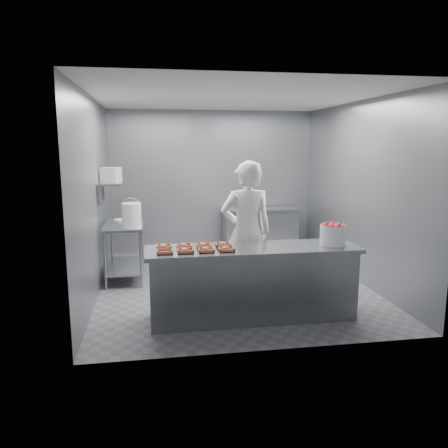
{
  "coord_description": "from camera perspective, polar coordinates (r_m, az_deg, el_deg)",
  "views": [
    {
      "loc": [
        -1.18,
        -6.4,
        2.12
      ],
      "look_at": [
        -0.17,
        -0.2,
        0.99
      ],
      "focal_mm": 35.0,
      "sensor_mm": 36.0,
      "label": 1
    }
  ],
  "objects": [
    {
      "name": "tray_5",
      "position": [
        5.32,
        -5.27,
        -2.85
      ],
      "size": [
        0.19,
        0.18,
        0.06
      ],
      "color": "#A18262",
      "rests_on": "service_counter"
    },
    {
      "name": "appliance",
      "position": [
        7.09,
        -14.53,
        6.28
      ],
      "size": [
        0.32,
        0.35,
        0.22
      ],
      "primitive_type": "cube",
      "rotation": [
        0.0,
        0.0,
        -0.27
      ],
      "color": "gray",
      "rests_on": "wall_shelf"
    },
    {
      "name": "prep_table",
      "position": [
        7.18,
        -12.83,
        -2.33
      ],
      "size": [
        0.6,
        1.2,
        0.9
      ],
      "color": "slate",
      "rests_on": "ground"
    },
    {
      "name": "tray_7",
      "position": [
        5.37,
        -0.16,
        -2.67
      ],
      "size": [
        0.19,
        0.18,
        0.06
      ],
      "color": "#A18262",
      "rests_on": "service_counter"
    },
    {
      "name": "worker",
      "position": [
        5.9,
        2.94,
        -1.12
      ],
      "size": [
        0.72,
        0.49,
        1.93
      ],
      "primitive_type": "imported",
      "rotation": [
        0.0,
        0.0,
        3.18
      ],
      "color": "white",
      "rests_on": "ground"
    },
    {
      "name": "floor",
      "position": [
        6.85,
        1.11,
        -7.83
      ],
      "size": [
        4.5,
        4.5,
        0.0
      ],
      "primitive_type": "plane",
      "color": "#4C4C51",
      "rests_on": "ground"
    },
    {
      "name": "tray_0",
      "position": [
        5.07,
        -7.75,
        -3.58
      ],
      "size": [
        0.19,
        0.18,
        0.04
      ],
      "color": "#A18262",
      "rests_on": "service_counter"
    },
    {
      "name": "wall_right",
      "position": [
        7.18,
        17.09,
        4.01
      ],
      "size": [
        0.04,
        4.5,
        2.8
      ],
      "primitive_type": "cube",
      "color": "slate",
      "rests_on": "ground"
    },
    {
      "name": "wall_shelf",
      "position": [
        7.05,
        -14.52,
        5.25
      ],
      "size": [
        0.35,
        0.9,
        0.03
      ],
      "primitive_type": "cube",
      "color": "slate",
      "rests_on": "wall_left"
    },
    {
      "name": "ceiling",
      "position": [
        6.54,
        1.2,
        16.17
      ],
      "size": [
        4.5,
        4.5,
        0.0
      ],
      "primitive_type": "plane",
      "rotation": [
        3.14,
        0.0,
        0.0
      ],
      "color": "white",
      "rests_on": "wall_back"
    },
    {
      "name": "tray_6",
      "position": [
        5.34,
        -2.7,
        -2.76
      ],
      "size": [
        0.19,
        0.18,
        0.06
      ],
      "color": "#A18262",
      "rests_on": "service_counter"
    },
    {
      "name": "service_counter",
      "position": [
        5.45,
        3.71,
        -7.64
      ],
      "size": [
        2.6,
        0.7,
        0.9
      ],
      "color": "slate",
      "rests_on": "ground"
    },
    {
      "name": "bucket_lid",
      "position": [
        7.37,
        -13.01,
        0.52
      ],
      "size": [
        0.34,
        0.34,
        0.02
      ],
      "primitive_type": "cylinder",
      "rotation": [
        0.0,
        0.0,
        -0.07
      ],
      "color": "silver",
      "rests_on": "prep_table"
    },
    {
      "name": "glaze_bucket",
      "position": [
        6.71,
        -12.0,
        1.19
      ],
      "size": [
        0.31,
        0.29,
        0.45
      ],
      "color": "silver",
      "rests_on": "prep_table"
    },
    {
      "name": "back_counter",
      "position": [
        8.72,
        4.7,
        -0.84
      ],
      "size": [
        1.5,
        0.6,
        0.9
      ],
      "color": "slate",
      "rests_on": "ground"
    },
    {
      "name": "tray_2",
      "position": [
        5.11,
        -2.39,
        -3.37
      ],
      "size": [
        0.19,
        0.18,
        0.06
      ],
      "color": "#A18262",
      "rests_on": "service_counter"
    },
    {
      "name": "strawberry_tub",
      "position": [
        5.6,
        14.01,
        -1.24
      ],
      "size": [
        0.31,
        0.31,
        0.26
      ],
      "color": "silver",
      "rests_on": "service_counter"
    },
    {
      "name": "tray_3",
      "position": [
        5.14,
        0.28,
        -3.27
      ],
      "size": [
        0.19,
        0.18,
        0.06
      ],
      "color": "#A18262",
      "rests_on": "service_counter"
    },
    {
      "name": "paper_stack",
      "position": [
        8.56,
        2.51,
        2.22
      ],
      "size": [
        0.32,
        0.24,
        0.06
      ],
      "primitive_type": "cube",
      "rotation": [
        0.0,
        0.0,
        -0.07
      ],
      "color": "silver",
      "rests_on": "back_counter"
    },
    {
      "name": "rag",
      "position": [
        7.55,
        -12.41,
        0.75
      ],
      "size": [
        0.14,
        0.12,
        0.02
      ],
      "primitive_type": "cube",
      "rotation": [
        0.0,
        0.0,
        0.04
      ],
      "color": "#CCB28C",
      "rests_on": "prep_table"
    },
    {
      "name": "wall_left",
      "position": [
        6.49,
        -16.51,
        3.42
      ],
      "size": [
        0.04,
        4.5,
        2.8
      ],
      "primitive_type": "cube",
      "color": "slate",
      "rests_on": "ground"
    },
    {
      "name": "tray_1",
      "position": [
        5.08,
        -5.08,
        -3.46
      ],
      "size": [
        0.19,
        0.18,
        0.06
      ],
      "color": "#A18262",
      "rests_on": "service_counter"
    },
    {
      "name": "tray_4",
      "position": [
        5.31,
        -7.86,
        -2.93
      ],
      "size": [
        0.19,
        0.18,
        0.06
      ],
      "color": "#A18262",
      "rests_on": "service_counter"
    },
    {
      "name": "wall_back",
      "position": [
        8.76,
        -1.52,
        5.5
      ],
      "size": [
        4.0,
        0.04,
        2.8
      ],
      "primitive_type": "cube",
      "color": "slate",
      "rests_on": "ground"
    }
  ]
}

